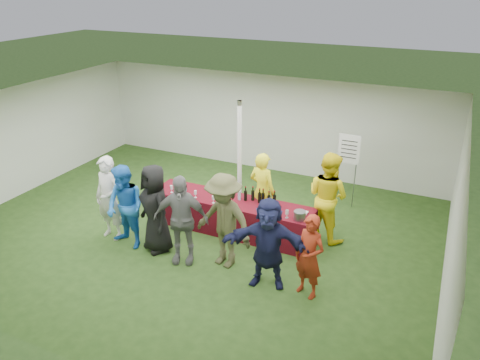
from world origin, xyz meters
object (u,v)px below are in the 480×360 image
at_px(serving_table, 232,215).
at_px(dump_bucket, 300,215).
at_px(wine_list_sign, 349,155).
at_px(customer_2, 155,209).
at_px(staff_pourer, 262,191).
at_px(staff_back, 328,196).
at_px(customer_3, 181,220).
at_px(customer_5, 268,243).
at_px(customer_0, 109,198).
at_px(customer_4, 224,221).
at_px(customer_6, 309,257).
at_px(customer_1, 125,208).

distance_m(serving_table, dump_bucket, 1.67).
height_order(wine_list_sign, customer_2, customer_2).
bearing_deg(staff_pourer, staff_back, -157.74).
height_order(dump_bucket, wine_list_sign, wine_list_sign).
distance_m(customer_3, customer_5, 1.78).
bearing_deg(customer_3, customer_5, -18.15).
distance_m(customer_0, customer_4, 2.63).
bearing_deg(staff_back, customer_3, 67.37).
bearing_deg(customer_5, dump_bucket, 69.64).
relative_size(serving_table, customer_4, 1.90).
relative_size(customer_2, customer_5, 1.07).
relative_size(staff_back, customer_6, 1.24).
distance_m(serving_table, customer_1, 2.26).
bearing_deg(customer_4, staff_back, 62.63).
height_order(customer_1, customer_4, customer_4).
relative_size(serving_table, dump_bucket, 15.19).
xyz_separation_m(staff_pourer, customer_2, (-1.59, -1.70, 0.04)).
height_order(customer_1, customer_2, customer_2).
bearing_deg(customer_1, dump_bucket, 34.26).
distance_m(customer_1, customer_2, 0.63).
bearing_deg(customer_2, staff_back, 63.64).
bearing_deg(wine_list_sign, customer_4, -113.38).
height_order(customer_0, customer_1, customer_0).
bearing_deg(customer_5, staff_pourer, 102.85).
relative_size(staff_back, customer_2, 1.05).
relative_size(wine_list_sign, customer_1, 1.02).
distance_m(dump_bucket, customer_2, 2.85).
bearing_deg(customer_5, customer_0, 165.15).
bearing_deg(wine_list_sign, staff_pourer, -127.24).
distance_m(wine_list_sign, customer_4, 3.80).
distance_m(staff_pourer, customer_6, 2.47).
height_order(customer_1, customer_5, customer_1).
height_order(customer_2, customer_3, customer_2).
bearing_deg(dump_bucket, customer_4, -139.17).
bearing_deg(customer_3, staff_pourer, 46.26).
distance_m(customer_5, customer_6, 0.76).
bearing_deg(dump_bucket, customer_3, -147.84).
bearing_deg(customer_4, serving_table, 121.34).
xyz_separation_m(wine_list_sign, staff_pourer, (-1.40, -1.84, -0.44)).
xyz_separation_m(dump_bucket, customer_2, (-2.64, -1.07, 0.08)).
bearing_deg(customer_3, customer_1, 162.09).
bearing_deg(customer_0, customer_2, 6.13).
relative_size(wine_list_sign, customer_6, 1.17).
bearing_deg(customer_3, serving_table, 58.03).
bearing_deg(staff_pourer, customer_2, 61.07).
xyz_separation_m(staff_back, customer_5, (-0.50, -2.07, -0.10)).
bearing_deg(staff_back, customer_6, 122.33).
distance_m(customer_0, customer_6, 4.37).
height_order(wine_list_sign, customer_4, customer_4).
bearing_deg(customer_0, customer_1, -9.87).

